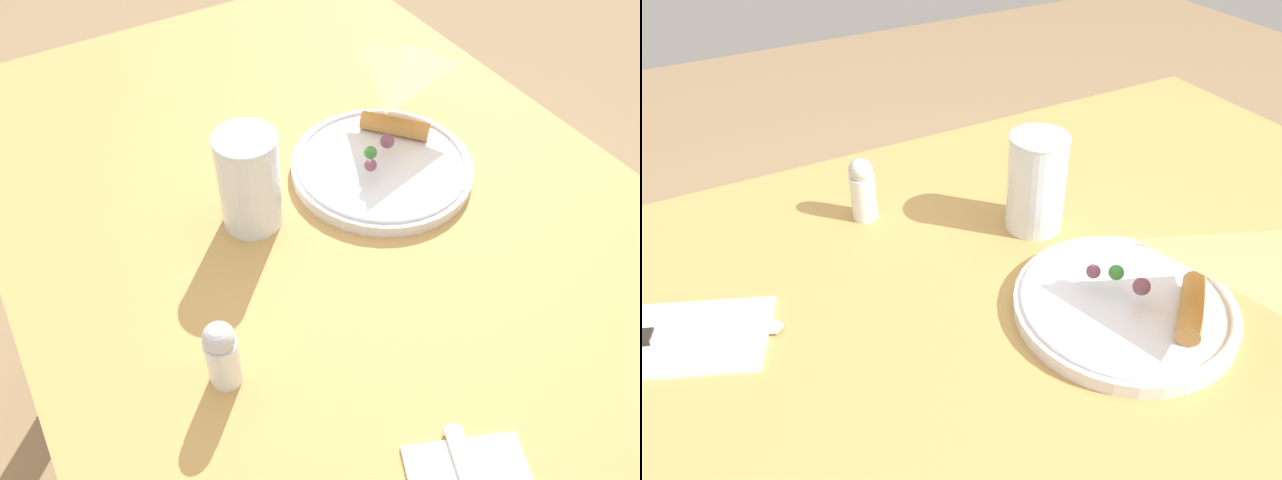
% 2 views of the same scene
% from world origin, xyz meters
% --- Properties ---
extents(dining_table, '(1.09, 0.75, 0.71)m').
position_xyz_m(dining_table, '(0.00, 0.00, 0.61)').
color(dining_table, tan).
rests_on(dining_table, ground_plane).
extents(plate_pizza, '(0.23, 0.23, 0.05)m').
position_xyz_m(plate_pizza, '(0.02, -0.09, 0.73)').
color(plate_pizza, white).
rests_on(plate_pizza, dining_table).
extents(milk_glass, '(0.07, 0.07, 0.12)m').
position_xyz_m(milk_glass, '(0.03, 0.09, 0.77)').
color(milk_glass, white).
rests_on(milk_glass, dining_table).
extents(napkin_folded, '(0.21, 0.17, 0.00)m').
position_xyz_m(napkin_folded, '(-0.40, 0.09, 0.71)').
color(napkin_folded, white).
rests_on(napkin_folded, dining_table).
extents(butter_knife, '(0.20, 0.09, 0.01)m').
position_xyz_m(butter_knife, '(-0.41, 0.10, 0.72)').
color(butter_knife, black).
rests_on(butter_knife, napkin_folded).
extents(salt_shaker, '(0.03, 0.03, 0.08)m').
position_xyz_m(salt_shaker, '(-0.15, 0.21, 0.75)').
color(salt_shaker, white).
rests_on(salt_shaker, dining_table).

